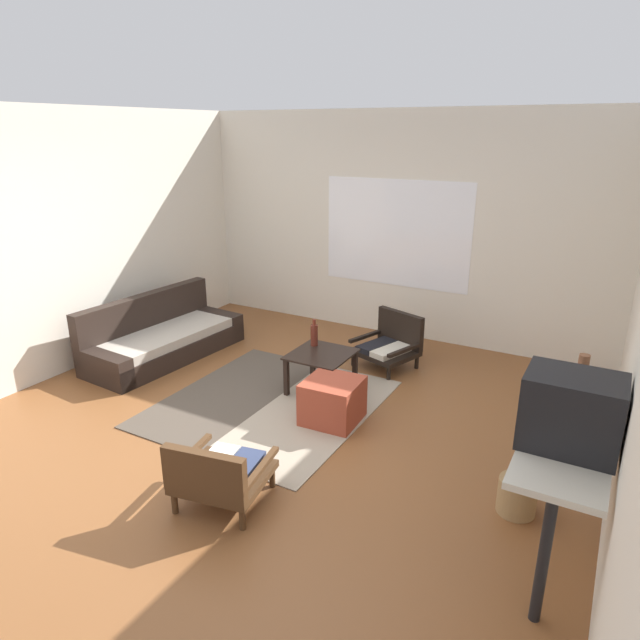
{
  "coord_description": "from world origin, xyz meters",
  "views": [
    {
      "loc": [
        2.45,
        -3.28,
        2.47
      ],
      "look_at": [
        0.19,
        0.77,
        0.87
      ],
      "focal_mm": 31.21,
      "sensor_mm": 36.0,
      "label": 1
    }
  ],
  "objects_px": {
    "crt_television": "(571,412)",
    "wicker_basket": "(517,496)",
    "couch": "(162,338)",
    "armchair_by_window": "(390,343)",
    "armchair_striped_foreground": "(219,473)",
    "glass_bottle": "(314,335)",
    "coffee_table": "(321,360)",
    "ottoman_orange": "(333,401)",
    "clay_vase": "(580,386)",
    "console_shelf": "(569,437)"
  },
  "relations": [
    {
      "from": "wicker_basket",
      "to": "armchair_striped_foreground",
      "type": "bearing_deg",
      "value": -152.83
    },
    {
      "from": "couch",
      "to": "armchair_striped_foreground",
      "type": "bearing_deg",
      "value": -38.25
    },
    {
      "from": "console_shelf",
      "to": "wicker_basket",
      "type": "xyz_separation_m",
      "value": [
        -0.26,
        0.14,
        -0.6
      ]
    },
    {
      "from": "armchair_striped_foreground",
      "to": "glass_bottle",
      "type": "distance_m",
      "value": 2.1
    },
    {
      "from": "wicker_basket",
      "to": "couch",
      "type": "bearing_deg",
      "value": 167.89
    },
    {
      "from": "wicker_basket",
      "to": "glass_bottle",
      "type": "bearing_deg",
      "value": 153.22
    },
    {
      "from": "ottoman_orange",
      "to": "clay_vase",
      "type": "relative_size",
      "value": 1.42
    },
    {
      "from": "crt_television",
      "to": "glass_bottle",
      "type": "bearing_deg",
      "value": 148.38
    },
    {
      "from": "armchair_by_window",
      "to": "crt_television",
      "type": "bearing_deg",
      "value": -49.55
    },
    {
      "from": "coffee_table",
      "to": "armchair_by_window",
      "type": "distance_m",
      "value": 0.99
    },
    {
      "from": "armchair_by_window",
      "to": "ottoman_orange",
      "type": "bearing_deg",
      "value": -88.61
    },
    {
      "from": "armchair_by_window",
      "to": "console_shelf",
      "type": "relative_size",
      "value": 0.48
    },
    {
      "from": "coffee_table",
      "to": "glass_bottle",
      "type": "relative_size",
      "value": 2.14
    },
    {
      "from": "armchair_by_window",
      "to": "ottoman_orange",
      "type": "xyz_separation_m",
      "value": [
        0.03,
        -1.41,
        -0.06
      ]
    },
    {
      "from": "crt_television",
      "to": "wicker_basket",
      "type": "relative_size",
      "value": 1.94
    },
    {
      "from": "console_shelf",
      "to": "glass_bottle",
      "type": "distance_m",
      "value": 2.78
    },
    {
      "from": "armchair_by_window",
      "to": "clay_vase",
      "type": "relative_size",
      "value": 2.24
    },
    {
      "from": "couch",
      "to": "armchair_striped_foreground",
      "type": "height_order",
      "value": "couch"
    },
    {
      "from": "ottoman_orange",
      "to": "crt_television",
      "type": "height_order",
      "value": "crt_television"
    },
    {
      "from": "armchair_striped_foreground",
      "to": "crt_television",
      "type": "height_order",
      "value": "crt_television"
    },
    {
      "from": "crt_television",
      "to": "clay_vase",
      "type": "xyz_separation_m",
      "value": [
        0.0,
        0.59,
        -0.09
      ]
    },
    {
      "from": "console_shelf",
      "to": "wicker_basket",
      "type": "bearing_deg",
      "value": 151.72
    },
    {
      "from": "armchair_striped_foreground",
      "to": "ottoman_orange",
      "type": "relative_size",
      "value": 1.44
    },
    {
      "from": "couch",
      "to": "armchair_by_window",
      "type": "xyz_separation_m",
      "value": [
        2.37,
        1.02,
        0.05
      ]
    },
    {
      "from": "couch",
      "to": "clay_vase",
      "type": "relative_size",
      "value": 5.66
    },
    {
      "from": "console_shelf",
      "to": "crt_television",
      "type": "xyz_separation_m",
      "value": [
        -0.0,
        -0.26,
        0.3
      ]
    },
    {
      "from": "console_shelf",
      "to": "armchair_by_window",
      "type": "bearing_deg",
      "value": 133.97
    },
    {
      "from": "coffee_table",
      "to": "armchair_by_window",
      "type": "bearing_deg",
      "value": 69.7
    },
    {
      "from": "armchair_striped_foreground",
      "to": "wicker_basket",
      "type": "relative_size",
      "value": 2.63
    },
    {
      "from": "couch",
      "to": "crt_television",
      "type": "relative_size",
      "value": 3.73
    },
    {
      "from": "armchair_striped_foreground",
      "to": "ottoman_orange",
      "type": "xyz_separation_m",
      "value": [
        0.13,
        1.41,
        -0.06
      ]
    },
    {
      "from": "armchair_by_window",
      "to": "clay_vase",
      "type": "xyz_separation_m",
      "value": [
        1.97,
        -1.72,
        0.67
      ]
    },
    {
      "from": "clay_vase",
      "to": "armchair_striped_foreground",
      "type": "bearing_deg",
      "value": -151.78
    },
    {
      "from": "glass_bottle",
      "to": "wicker_basket",
      "type": "xyz_separation_m",
      "value": [
        2.22,
        -1.12,
        -0.4
      ]
    },
    {
      "from": "armchair_striped_foreground",
      "to": "crt_television",
      "type": "distance_m",
      "value": 2.25
    },
    {
      "from": "armchair_striped_foreground",
      "to": "console_shelf",
      "type": "xyz_separation_m",
      "value": [
        2.06,
        0.78,
        0.47
      ]
    },
    {
      "from": "couch",
      "to": "coffee_table",
      "type": "bearing_deg",
      "value": 2.64
    },
    {
      "from": "armchair_striped_foreground",
      "to": "wicker_basket",
      "type": "height_order",
      "value": "armchair_striped_foreground"
    },
    {
      "from": "couch",
      "to": "clay_vase",
      "type": "xyz_separation_m",
      "value": [
        4.34,
        -0.69,
        0.71
      ]
    },
    {
      "from": "coffee_table",
      "to": "armchair_striped_foreground",
      "type": "xyz_separation_m",
      "value": [
        0.25,
        -1.89,
        -0.07
      ]
    },
    {
      "from": "glass_bottle",
      "to": "wicker_basket",
      "type": "bearing_deg",
      "value": -26.78
    },
    {
      "from": "couch",
      "to": "console_shelf",
      "type": "relative_size",
      "value": 1.21
    },
    {
      "from": "clay_vase",
      "to": "glass_bottle",
      "type": "relative_size",
      "value": 1.2
    },
    {
      "from": "armchair_striped_foreground",
      "to": "clay_vase",
      "type": "distance_m",
      "value": 2.43
    },
    {
      "from": "armchair_striped_foreground",
      "to": "console_shelf",
      "type": "bearing_deg",
      "value": 20.82
    },
    {
      "from": "armchair_by_window",
      "to": "ottoman_orange",
      "type": "height_order",
      "value": "armchair_by_window"
    },
    {
      "from": "armchair_by_window",
      "to": "armchair_striped_foreground",
      "type": "xyz_separation_m",
      "value": [
        -0.09,
        -2.82,
        -0.01
      ]
    },
    {
      "from": "coffee_table",
      "to": "clay_vase",
      "type": "bearing_deg",
      "value": -18.8
    },
    {
      "from": "coffee_table",
      "to": "crt_television",
      "type": "bearing_deg",
      "value": -30.74
    },
    {
      "from": "glass_bottle",
      "to": "coffee_table",
      "type": "bearing_deg",
      "value": -42.19
    }
  ]
}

